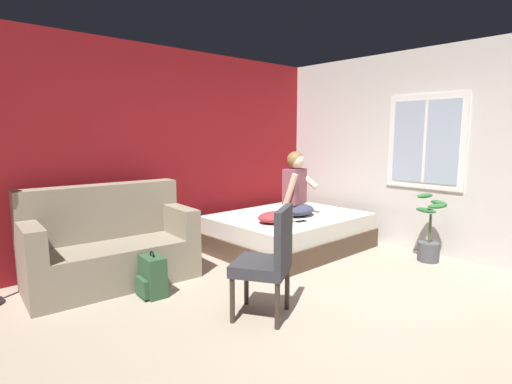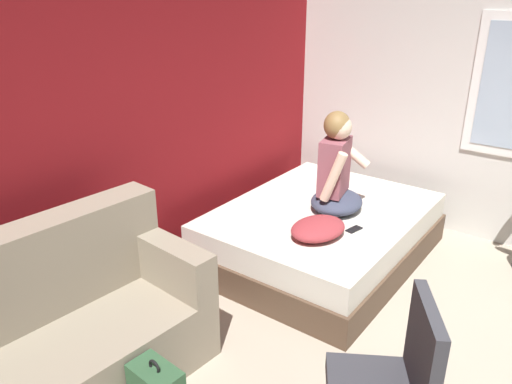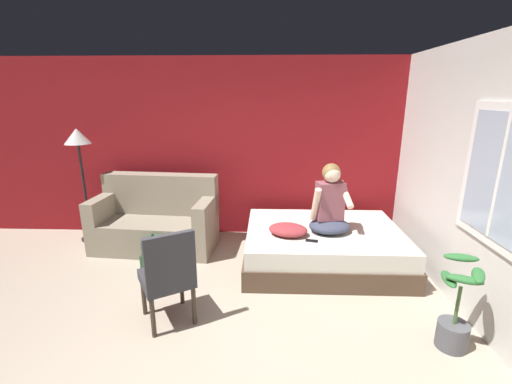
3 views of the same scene
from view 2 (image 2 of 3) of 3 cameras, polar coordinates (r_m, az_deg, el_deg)
name	(u,v)px [view 2 (image 2 of 3)]	position (r m, az deg, el deg)	size (l,w,h in m)	color
wall_back_accent	(114,124)	(3.87, -15.93, 7.46)	(10.10, 0.16, 2.70)	maroon
bed	(321,233)	(4.53, 7.48, -4.72)	(2.04, 1.57, 0.48)	#4C3828
couch	(59,337)	(3.26, -21.61, -15.18)	(1.76, 0.95, 1.04)	gray
side_chair	(391,383)	(2.66, 15.16, -20.33)	(0.63, 0.63, 0.98)	#382D23
person_seated	(336,172)	(4.29, 9.18, 2.32)	(0.60, 0.54, 0.88)	#383D51
throw_pillow	(318,228)	(3.92, 7.10, -4.15)	(0.48, 0.36, 0.14)	#993338
cell_phone	(354,229)	(4.10, 11.14, -4.21)	(0.07, 0.14, 0.01)	black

